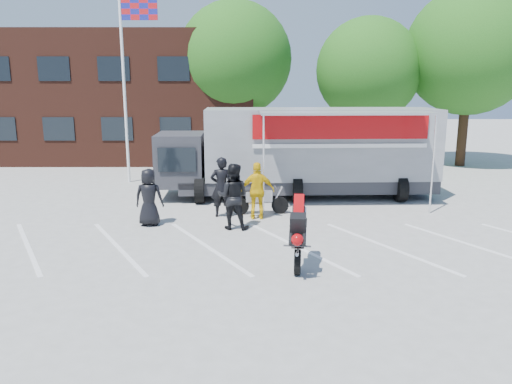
{
  "coord_description": "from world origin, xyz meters",
  "views": [
    {
      "loc": [
        -0.92,
        -11.74,
        4.27
      ],
      "look_at": [
        -0.89,
        1.92,
        1.3
      ],
      "focal_mm": 35.0,
      "sensor_mm": 36.0,
      "label": 1
    }
  ],
  "objects_px": {
    "flagpole": "(129,65)",
    "stunt_bike_rider": "(298,265)",
    "tree_right": "(470,51)",
    "parked_motorcycle": "(260,214)",
    "tree_mid": "(368,70)",
    "spectator_hivis": "(258,191)",
    "spectator_leather_c": "(233,196)",
    "spectator_leather_a": "(149,197)",
    "transporter_truck": "(306,196)",
    "spectator_leather_b": "(222,187)",
    "tree_left": "(235,59)"
  },
  "relations": [
    {
      "from": "tree_right",
      "to": "tree_mid",
      "type": "bearing_deg",
      "value": 174.29
    },
    {
      "from": "tree_right",
      "to": "spectator_leather_b",
      "type": "bearing_deg",
      "value": -139.16
    },
    {
      "from": "stunt_bike_rider",
      "to": "spectator_leather_b",
      "type": "bearing_deg",
      "value": 122.09
    },
    {
      "from": "spectator_leather_b",
      "to": "spectator_leather_c",
      "type": "relative_size",
      "value": 0.99
    },
    {
      "from": "stunt_bike_rider",
      "to": "spectator_leather_c",
      "type": "distance_m",
      "value": 3.65
    },
    {
      "from": "parked_motorcycle",
      "to": "spectator_hivis",
      "type": "xyz_separation_m",
      "value": [
        -0.09,
        -0.61,
        0.92
      ]
    },
    {
      "from": "tree_left",
      "to": "spectator_hivis",
      "type": "xyz_separation_m",
      "value": [
        1.17,
        -12.17,
        -4.65
      ]
    },
    {
      "from": "flagpole",
      "to": "tree_right",
      "type": "bearing_deg",
      "value": 15.48
    },
    {
      "from": "tree_right",
      "to": "spectator_hivis",
      "type": "xyz_separation_m",
      "value": [
        -10.83,
        -10.67,
        -4.96
      ]
    },
    {
      "from": "spectator_hivis",
      "to": "spectator_leather_b",
      "type": "bearing_deg",
      "value": -15.81
    },
    {
      "from": "stunt_bike_rider",
      "to": "spectator_leather_a",
      "type": "bearing_deg",
      "value": 147.85
    },
    {
      "from": "flagpole",
      "to": "stunt_bike_rider",
      "type": "height_order",
      "value": "flagpole"
    },
    {
      "from": "tree_right",
      "to": "spectator_leather_b",
      "type": "xyz_separation_m",
      "value": [
        -12.0,
        -10.38,
        -4.89
      ]
    },
    {
      "from": "stunt_bike_rider",
      "to": "spectator_leather_a",
      "type": "xyz_separation_m",
      "value": [
        -4.28,
        3.44,
        0.88
      ]
    },
    {
      "from": "tree_right",
      "to": "parked_motorcycle",
      "type": "height_order",
      "value": "tree_right"
    },
    {
      "from": "tree_left",
      "to": "transporter_truck",
      "type": "relative_size",
      "value": 0.82
    },
    {
      "from": "parked_motorcycle",
      "to": "spectator_leather_b",
      "type": "xyz_separation_m",
      "value": [
        -1.27,
        -0.31,
        0.99
      ]
    },
    {
      "from": "tree_left",
      "to": "spectator_leather_c",
      "type": "xyz_separation_m",
      "value": [
        0.43,
        -13.28,
        -4.57
      ]
    },
    {
      "from": "spectator_hivis",
      "to": "spectator_leather_a",
      "type": "bearing_deg",
      "value": 10.91
    },
    {
      "from": "tree_right",
      "to": "spectator_leather_c",
      "type": "xyz_separation_m",
      "value": [
        -11.57,
        -11.78,
        -4.89
      ]
    },
    {
      "from": "flagpole",
      "to": "tree_left",
      "type": "height_order",
      "value": "tree_left"
    },
    {
      "from": "parked_motorcycle",
      "to": "spectator_leather_a",
      "type": "relative_size",
      "value": 1.1
    },
    {
      "from": "tree_mid",
      "to": "transporter_truck",
      "type": "height_order",
      "value": "tree_mid"
    },
    {
      "from": "stunt_bike_rider",
      "to": "spectator_leather_a",
      "type": "height_order",
      "value": "spectator_leather_a"
    },
    {
      "from": "tree_mid",
      "to": "spectator_leather_b",
      "type": "xyz_separation_m",
      "value": [
        -7.0,
        -10.88,
        -3.96
      ]
    },
    {
      "from": "tree_right",
      "to": "parked_motorcycle",
      "type": "xyz_separation_m",
      "value": [
        -10.74,
        -10.06,
        -5.88
      ]
    },
    {
      "from": "spectator_leather_a",
      "to": "spectator_leather_b",
      "type": "distance_m",
      "value": 2.39
    },
    {
      "from": "tree_right",
      "to": "stunt_bike_rider",
      "type": "bearing_deg",
      "value": -123.61
    },
    {
      "from": "tree_left",
      "to": "tree_mid",
      "type": "bearing_deg",
      "value": -8.13
    },
    {
      "from": "transporter_truck",
      "to": "stunt_bike_rider",
      "type": "bearing_deg",
      "value": -99.11
    },
    {
      "from": "stunt_bike_rider",
      "to": "tree_left",
      "type": "bearing_deg",
      "value": 104.07
    },
    {
      "from": "flagpole",
      "to": "stunt_bike_rider",
      "type": "bearing_deg",
      "value": -58.4
    },
    {
      "from": "spectator_leather_b",
      "to": "transporter_truck",
      "type": "bearing_deg",
      "value": -140.9
    },
    {
      "from": "flagpole",
      "to": "tree_right",
      "type": "height_order",
      "value": "tree_right"
    },
    {
      "from": "transporter_truck",
      "to": "spectator_leather_b",
      "type": "bearing_deg",
      "value": -137.56
    },
    {
      "from": "spectator_leather_a",
      "to": "transporter_truck",
      "type": "bearing_deg",
      "value": -139.78
    },
    {
      "from": "spectator_leather_a",
      "to": "spectator_leather_c",
      "type": "relative_size",
      "value": 0.89
    },
    {
      "from": "parked_motorcycle",
      "to": "spectator_leather_b",
      "type": "bearing_deg",
      "value": 99.54
    },
    {
      "from": "flagpole",
      "to": "parked_motorcycle",
      "type": "xyz_separation_m",
      "value": [
        5.51,
        -5.56,
        -5.05
      ]
    },
    {
      "from": "parked_motorcycle",
      "to": "spectator_leather_a",
      "type": "bearing_deg",
      "value": 107.25
    },
    {
      "from": "tree_mid",
      "to": "spectator_leather_c",
      "type": "relative_size",
      "value": 3.87
    },
    {
      "from": "tree_left",
      "to": "spectator_leather_c",
      "type": "height_order",
      "value": "tree_left"
    },
    {
      "from": "spectator_leather_a",
      "to": "tree_mid",
      "type": "bearing_deg",
      "value": -125.1
    },
    {
      "from": "tree_mid",
      "to": "spectator_hivis",
      "type": "relative_size",
      "value": 4.17
    },
    {
      "from": "flagpole",
      "to": "tree_mid",
      "type": "height_order",
      "value": "flagpole"
    },
    {
      "from": "transporter_truck",
      "to": "parked_motorcycle",
      "type": "bearing_deg",
      "value": -125.82
    },
    {
      "from": "transporter_truck",
      "to": "spectator_hivis",
      "type": "height_order",
      "value": "spectator_hivis"
    },
    {
      "from": "tree_left",
      "to": "flagpole",
      "type": "bearing_deg",
      "value": -125.28
    },
    {
      "from": "spectator_leather_c",
      "to": "spectator_hivis",
      "type": "xyz_separation_m",
      "value": [
        0.74,
        1.11,
        -0.07
      ]
    },
    {
      "from": "tree_left",
      "to": "transporter_truck",
      "type": "height_order",
      "value": "tree_left"
    }
  ]
}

